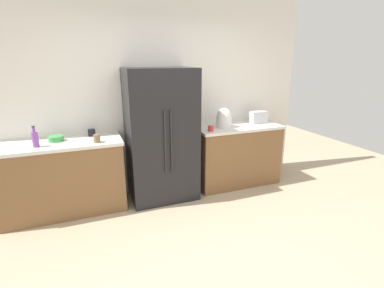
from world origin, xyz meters
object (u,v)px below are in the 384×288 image
object	(u,v)px
rice_cooker	(224,118)
cup_b	(92,133)
refrigerator	(161,136)
bottle_a	(35,139)
toaster	(258,117)
cup_c	(211,128)
cup_a	(97,138)
bowl_a	(56,138)

from	to	relation	value
rice_cooker	cup_b	world-z (taller)	rice_cooker
refrigerator	bottle_a	xyz separation A→B (m)	(-1.50, -0.08, 0.13)
refrigerator	toaster	xyz separation A→B (m)	(1.61, 0.08, 0.13)
refrigerator	toaster	world-z (taller)	refrigerator
cup_c	cup_a	bearing A→B (deg)	-179.86
cup_b	cup_c	distance (m)	1.60
cup_b	cup_a	bearing A→B (deg)	-81.93
cup_b	cup_c	world-z (taller)	cup_b
bottle_a	cup_a	bearing A→B (deg)	-4.74
cup_b	bottle_a	bearing A→B (deg)	-155.13
toaster	cup_c	xyz separation A→B (m)	(-0.93, -0.22, -0.05)
cup_a	rice_cooker	bearing A→B (deg)	5.18
rice_cooker	cup_b	distance (m)	1.87
refrigerator	toaster	bearing A→B (deg)	3.01
rice_cooker	cup_c	world-z (taller)	rice_cooker
toaster	bottle_a	bearing A→B (deg)	-176.94
bottle_a	cup_b	xyz separation A→B (m)	(0.62, 0.29, -0.05)
rice_cooker	cup_b	size ratio (longest dim) A/B	3.13
cup_c	cup_b	bearing A→B (deg)	167.90
cup_a	cup_c	distance (m)	1.52
refrigerator	cup_c	size ratio (longest dim) A/B	22.68
cup_a	bowl_a	size ratio (longest dim) A/B	0.55
cup_a	cup_b	xyz separation A→B (m)	(-0.05, 0.34, -0.00)
rice_cooker	bowl_a	distance (m)	2.28
rice_cooker	bowl_a	xyz separation A→B (m)	(-2.28, 0.08, -0.10)
bottle_a	bowl_a	world-z (taller)	bottle_a
refrigerator	bowl_a	distance (m)	1.31
bottle_a	cup_c	distance (m)	2.19
bottle_a	cup_b	size ratio (longest dim) A/B	2.70
toaster	bottle_a	world-z (taller)	bottle_a
cup_a	bowl_a	distance (m)	0.53
bowl_a	bottle_a	bearing A→B (deg)	-136.33
bottle_a	bowl_a	xyz separation A→B (m)	(0.20, 0.19, -0.06)
refrigerator	cup_a	world-z (taller)	refrigerator
cup_a	cup_b	bearing A→B (deg)	98.07
refrigerator	cup_b	bearing A→B (deg)	167.14
rice_cooker	cup_c	size ratio (longest dim) A/B	3.60
toaster	cup_a	distance (m)	2.46
toaster	rice_cooker	bearing A→B (deg)	-174.86
cup_b	bowl_a	world-z (taller)	cup_b
refrigerator	cup_c	bearing A→B (deg)	-11.10
rice_cooker	cup_a	xyz separation A→B (m)	(-1.81, -0.16, -0.09)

